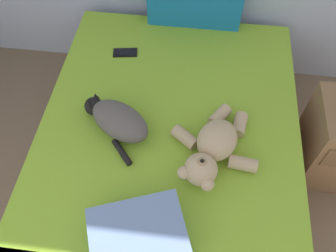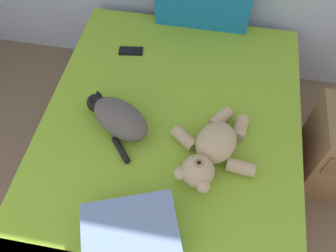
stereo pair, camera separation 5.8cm
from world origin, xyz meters
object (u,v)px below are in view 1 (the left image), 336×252
Objects in this scene: bed at (168,159)px; teddy_bear at (212,149)px; cat at (117,120)px; cell_phone at (125,53)px; throw_pillow at (138,234)px.

bed is 3.66× the size of teddy_bear.
cat reaches higher than cell_phone.
cell_phone is (-0.34, 0.57, 0.27)m from bed.
teddy_bear is 0.53m from throw_pillow.
throw_pillow is (-0.06, -0.55, 0.32)m from bed.
cat is 0.51m from teddy_bear.
cat is 0.77× the size of teddy_bear.
teddy_bear is at bearing -24.00° from bed.
bed is 4.87× the size of throw_pillow.
cat is 2.61× the size of cell_phone.
cell_phone is (-0.57, 0.67, -0.07)m from teddy_bear.
cat reaches higher than throw_pillow.
bed is at bearing -59.24° from cell_phone.
bed is 0.42m from teddy_bear.
teddy_bear reaches higher than bed.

